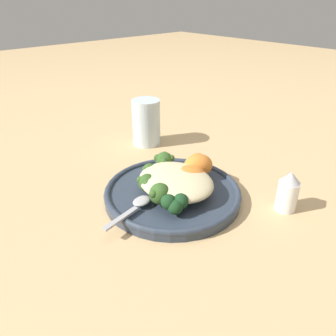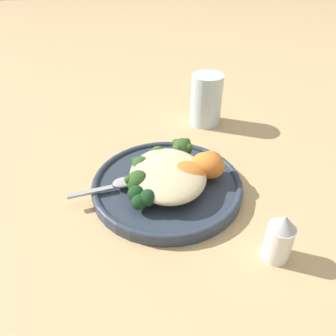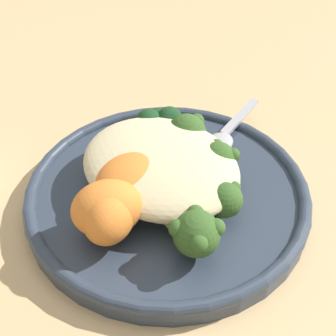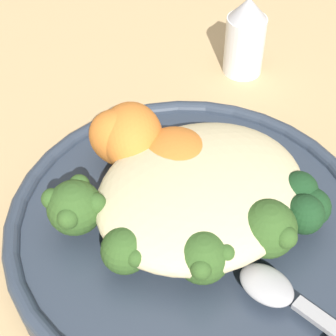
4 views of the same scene
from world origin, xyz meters
TOP-DOWN VIEW (x-y plane):
  - ground_plane at (0.00, 0.00)m, footprint 4.00×4.00m
  - plate at (0.00, 0.00)m, footprint 0.25×0.25m
  - quinoa_mound at (-0.01, 0.00)m, footprint 0.15×0.12m
  - broccoli_stalk_0 at (0.06, -0.04)m, footprint 0.09×0.04m
  - broccoli_stalk_1 at (0.04, -0.00)m, footprint 0.08×0.06m
  - broccoli_stalk_2 at (0.02, 0.03)m, footprint 0.05×0.09m
  - broccoli_stalk_3 at (-0.02, 0.04)m, footprint 0.06×0.12m
  - broccoli_stalk_4 at (-0.03, -0.01)m, footprint 0.09×0.06m
  - sweet_potato_chunk_0 at (-0.01, -0.03)m, footprint 0.07×0.08m
  - sweet_potato_chunk_1 at (0.01, -0.07)m, footprint 0.06×0.06m
  - sweet_potato_chunk_2 at (0.00, -0.07)m, footprint 0.07×0.07m
  - sweet_potato_chunk_3 at (-0.01, -0.03)m, footprint 0.07×0.08m
  - kale_tuft at (-0.05, 0.04)m, footprint 0.05×0.05m
  - spoon at (-0.01, 0.09)m, footprint 0.04×0.11m
  - water_glass at (0.23, -0.12)m, footprint 0.07×0.07m
  - salt_shaker at (-0.16, -0.12)m, footprint 0.04×0.04m

SIDE VIEW (x-z plane):
  - ground_plane at x=0.00m, z-range 0.00..0.00m
  - plate at x=0.00m, z-range 0.00..0.02m
  - spoon at x=-0.01m, z-range 0.02..0.03m
  - broccoli_stalk_4 at x=-0.03m, z-range 0.02..0.05m
  - broccoli_stalk_1 at x=0.04m, z-range 0.02..0.05m
  - broccoli_stalk_2 at x=0.02m, z-range 0.02..0.05m
  - salt_shaker at x=-0.16m, z-range 0.00..0.08m
  - kale_tuft at x=-0.05m, z-range 0.02..0.05m
  - sweet_potato_chunk_3 at x=-0.01m, z-range 0.02..0.05m
  - broccoli_stalk_3 at x=-0.02m, z-range 0.02..0.06m
  - broccoli_stalk_0 at x=0.06m, z-range 0.02..0.06m
  - quinoa_mound at x=-0.01m, z-range 0.02..0.06m
  - sweet_potato_chunk_0 at x=-0.01m, z-range 0.02..0.06m
  - sweet_potato_chunk_1 at x=0.01m, z-range 0.02..0.07m
  - sweet_potato_chunk_2 at x=0.00m, z-range 0.02..0.07m
  - water_glass at x=0.23m, z-range 0.00..0.11m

